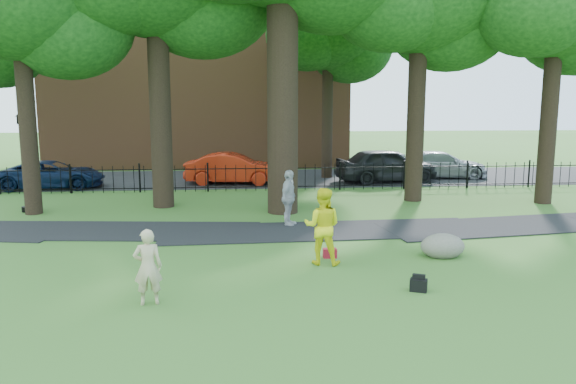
{
  "coord_description": "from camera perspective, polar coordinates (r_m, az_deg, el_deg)",
  "views": [
    {
      "loc": [
        -1.5,
        -13.12,
        4.08
      ],
      "look_at": [
        -0.23,
        2.0,
        1.58
      ],
      "focal_mm": 35.0,
      "sensor_mm": 36.0,
      "label": 1
    }
  ],
  "objects": [
    {
      "name": "boulder",
      "position": [
        15.33,
        15.44,
        -5.12
      ],
      "size": [
        1.37,
        1.19,
        0.67
      ],
      "primitive_type": "ellipsoid",
      "rotation": [
        0.0,
        0.0,
        0.33
      ],
      "color": "#6D685B",
      "rests_on": "ground"
    },
    {
      "name": "red_sedan",
      "position": [
        27.52,
        -5.6,
        2.39
      ],
      "size": [
        4.76,
        2.07,
        1.52
      ],
      "primitive_type": "imported",
      "rotation": [
        0.0,
        0.0,
        1.47
      ],
      "color": "#B3220D",
      "rests_on": "ground"
    },
    {
      "name": "silver_car",
      "position": [
        30.67,
        15.26,
        2.7
      ],
      "size": [
        4.94,
        2.33,
        1.39
      ],
      "primitive_type": "imported",
      "rotation": [
        0.0,
        0.0,
        1.49
      ],
      "color": "#94969C",
      "rests_on": "ground"
    },
    {
      "name": "navy_van",
      "position": [
        28.23,
        -22.82,
        1.63
      ],
      "size": [
        4.74,
        2.39,
        1.29
      ],
      "primitive_type": "imported",
      "rotation": [
        0.0,
        0.0,
        1.63
      ],
      "color": "#0B1A3A",
      "rests_on": "ground"
    },
    {
      "name": "brick_building",
      "position": [
        37.25,
        -8.86,
        12.21
      ],
      "size": [
        18.0,
        8.0,
        12.0
      ],
      "primitive_type": "cube",
      "color": "brown",
      "rests_on": "ground"
    },
    {
      "name": "iron_fence",
      "position": [
        25.4,
        -1.38,
        1.48
      ],
      "size": [
        44.0,
        0.04,
        1.2
      ],
      "color": "black",
      "rests_on": "ground"
    },
    {
      "name": "lamppost",
      "position": [
        22.57,
        -25.29,
        2.63
      ],
      "size": [
        0.36,
        0.36,
        3.65
      ],
      "rotation": [
        0.0,
        0.0,
        0.39
      ],
      "color": "black",
      "rests_on": "ground"
    },
    {
      "name": "grey_car",
      "position": [
        28.45,
        9.94,
        2.71
      ],
      "size": [
        5.23,
        2.67,
        1.71
      ],
      "primitive_type": "imported",
      "rotation": [
        0.0,
        0.0,
        1.7
      ],
      "color": "black",
      "rests_on": "ground"
    },
    {
      "name": "footpath",
      "position": [
        17.68,
        3.46,
        -4.0
      ],
      "size": [
        36.07,
        3.85,
        0.03
      ],
      "primitive_type": "cube",
      "rotation": [
        0.0,
        0.0,
        0.03
      ],
      "color": "black",
      "rests_on": "ground"
    },
    {
      "name": "street",
      "position": [
        29.44,
        -1.84,
        1.39
      ],
      "size": [
        80.0,
        7.0,
        0.02
      ],
      "primitive_type": "cube",
      "color": "black",
      "rests_on": "ground"
    },
    {
      "name": "ground",
      "position": [
        13.82,
        1.66,
        -7.82
      ],
      "size": [
        120.0,
        120.0,
        0.0
      ],
      "primitive_type": "plane",
      "color": "#3A6824",
      "rests_on": "ground"
    },
    {
      "name": "pedestrian",
      "position": [
        18.24,
        0.07,
        -0.62
      ],
      "size": [
        0.85,
        1.17,
        1.84
      ],
      "primitive_type": "imported",
      "rotation": [
        0.0,
        0.0,
        1.15
      ],
      "color": "#AAABAF",
      "rests_on": "ground"
    },
    {
      "name": "red_bag",
      "position": [
        14.78,
        4.28,
        -6.21
      ],
      "size": [
        0.36,
        0.23,
        0.24
      ],
      "primitive_type": "cube",
      "rotation": [
        0.0,
        0.0,
        -0.01
      ],
      "color": "maroon",
      "rests_on": "ground"
    },
    {
      "name": "man",
      "position": [
        14.03,
        3.51,
        -3.49
      ],
      "size": [
        1.1,
        0.96,
        1.93
      ],
      "primitive_type": "imported",
      "rotation": [
        0.0,
        0.0,
        2.87
      ],
      "color": "yellow",
      "rests_on": "ground"
    },
    {
      "name": "woman",
      "position": [
        11.65,
        -14.05,
        -7.39
      ],
      "size": [
        0.61,
        0.45,
        1.56
      ],
      "primitive_type": "imported",
      "rotation": [
        0.0,
        0.0,
        3.28
      ],
      "color": "tan",
      "rests_on": "ground"
    },
    {
      "name": "backpack",
      "position": [
        12.56,
        13.12,
        -9.2
      ],
      "size": [
        0.42,
        0.35,
        0.27
      ],
      "primitive_type": "cube",
      "rotation": [
        0.0,
        0.0,
        -0.41
      ],
      "color": "black",
      "rests_on": "ground"
    }
  ]
}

